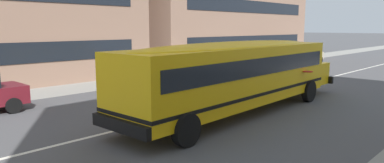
% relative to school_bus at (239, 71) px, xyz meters
% --- Properties ---
extents(ground_plane, '(400.00, 400.00, 0.00)m').
position_rel_school_bus_xyz_m(ground_plane, '(0.46, 1.36, -1.62)').
color(ground_plane, '#4C4C4F').
extents(sidewalk_far, '(120.00, 3.00, 0.01)m').
position_rel_school_bus_xyz_m(sidewalk_far, '(0.46, 9.51, -1.61)').
color(sidewalk_far, gray).
rests_on(sidewalk_far, ground_plane).
extents(lane_centreline, '(110.00, 0.16, 0.01)m').
position_rel_school_bus_xyz_m(lane_centreline, '(0.46, 1.36, -1.61)').
color(lane_centreline, silver).
rests_on(lane_centreline, ground_plane).
extents(school_bus, '(12.24, 2.91, 2.72)m').
position_rel_school_bus_xyz_m(school_bus, '(0.00, 0.00, 0.00)').
color(school_bus, yellow).
rests_on(school_bus, ground_plane).
extents(parked_car_beige_beside_sign, '(3.91, 1.91, 1.64)m').
position_rel_school_bus_xyz_m(parked_car_beige_beside_sign, '(19.07, 6.62, -0.77)').
color(parked_car_beige_beside_sign, '#C1B28E').
rests_on(parked_car_beige_beside_sign, ground_plane).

